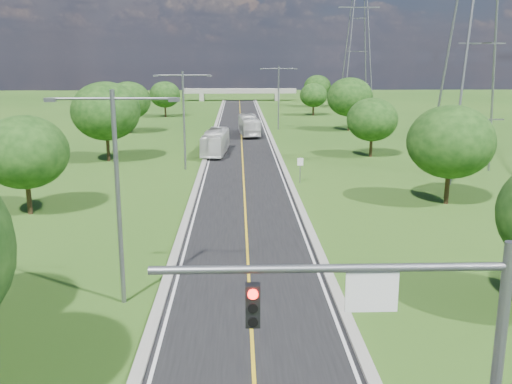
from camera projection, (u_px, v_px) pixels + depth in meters
ground at (242, 147)px, 74.00m from camera, size 260.00×260.00×0.00m
road at (242, 140)px, 79.83m from camera, size 8.00×150.00×0.06m
curb_left at (211, 140)px, 79.68m from camera, size 0.50×150.00×0.22m
curb_right at (272, 139)px, 79.94m from camera, size 0.50×150.00×0.22m
signal_mast at (414, 334)px, 13.66m from camera, size 8.54×0.33×7.20m
speed_limit_sign at (300, 166)px, 52.39m from camera, size 0.55×0.09×2.40m
overpass at (239, 92)px, 151.24m from camera, size 30.00×3.00×3.20m
streetlight_near_left at (117, 180)px, 25.76m from camera, size 5.90×0.25×10.00m
streetlight_mid_left at (184, 112)px, 57.86m from camera, size 5.90×0.25×10.00m
streetlight_far_right at (279, 92)px, 90.32m from camera, size 5.90×0.25×10.00m
power_tower_near at (483, 27)px, 52.00m from camera, size 9.00×6.40×28.00m
power_tower_far at (358, 45)px, 125.06m from camera, size 9.00×6.40×28.00m
tree_lb at (25, 152)px, 41.31m from camera, size 6.30×6.30×7.33m
tree_lc at (106, 111)px, 62.52m from camera, size 7.56×7.56×8.79m
tree_ld at (128, 101)px, 85.94m from camera, size 6.72×6.72×7.82m
tree_le at (165, 95)px, 109.50m from camera, size 5.88×5.88×6.84m
tree_rb at (451, 142)px, 44.18m from camera, size 6.72×6.72×7.82m
tree_rc at (372, 120)px, 65.69m from camera, size 5.88×5.88×6.84m
tree_rd at (350, 97)px, 88.88m from camera, size 7.14×7.14×8.30m
tree_re at (314, 95)px, 112.42m from camera, size 5.46×5.46×6.35m
tree_rf at (317, 87)px, 131.84m from camera, size 6.30×6.30×7.33m
bus_outbound at (249, 125)px, 84.31m from camera, size 3.15×10.60×2.91m
bus_inbound at (215, 142)px, 67.99m from camera, size 3.17×10.36×2.84m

